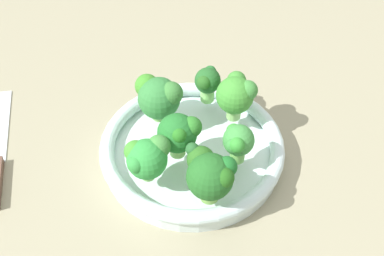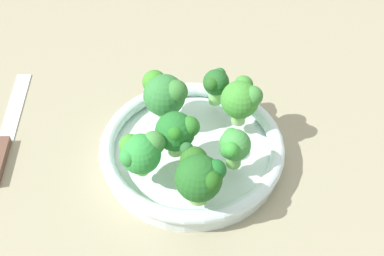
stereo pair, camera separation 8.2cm
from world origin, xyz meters
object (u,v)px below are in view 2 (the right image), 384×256
(broccoli_floret_1, at_px, (234,146))
(broccoli_floret_2, at_px, (165,93))
(broccoli_floret_3, at_px, (193,160))
(broccoli_floret_5, at_px, (216,84))
(broccoli_floret_6, at_px, (175,132))
(bowl, at_px, (192,150))
(broccoli_floret_7, at_px, (141,152))
(knife, at_px, (5,140))
(broccoli_floret_4, at_px, (242,98))
(broccoli_floret_0, at_px, (201,178))

(broccoli_floret_1, distance_m, broccoli_floret_2, 0.15)
(broccoli_floret_3, bearing_deg, broccoli_floret_2, -55.25)
(broccoli_floret_5, bearing_deg, broccoli_floret_6, 76.27)
(bowl, bearing_deg, broccoli_floret_1, 157.42)
(bowl, height_order, broccoli_floret_2, broccoli_floret_2)
(broccoli_floret_2, relative_size, broccoli_floret_7, 1.17)
(broccoli_floret_1, relative_size, knife, 0.25)
(broccoli_floret_4, bearing_deg, broccoli_floret_2, 7.99)
(broccoli_floret_2, xyz_separation_m, broccoli_floret_7, (-0.00, 0.13, -0.00))
(broccoli_floret_3, relative_size, knife, 0.21)
(broccoli_floret_2, bearing_deg, broccoli_floret_0, 123.14)
(broccoli_floret_0, bearing_deg, broccoli_floret_5, -82.03)
(knife, bearing_deg, broccoli_floret_2, -158.46)
(broccoli_floret_6, bearing_deg, broccoli_floret_0, 127.57)
(broccoli_floret_1, xyz_separation_m, broccoli_floret_7, (0.13, 0.05, -0.00))
(broccoli_floret_4, relative_size, broccoli_floret_6, 1.05)
(broccoli_floret_2, relative_size, knife, 0.31)
(broccoli_floret_2, bearing_deg, broccoli_floret_5, -146.32)
(broccoli_floret_1, height_order, knife, broccoli_floret_1)
(broccoli_floret_2, bearing_deg, broccoli_floret_1, 148.62)
(broccoli_floret_3, xyz_separation_m, broccoli_floret_4, (-0.04, -0.13, 0.01))
(broccoli_floret_4, bearing_deg, broccoli_floret_5, -32.33)
(broccoli_floret_7, bearing_deg, bowl, -125.98)
(broccoli_floret_0, relative_size, broccoli_floret_4, 1.02)
(broccoli_floret_3, height_order, broccoli_floret_7, broccoli_floret_7)
(broccoli_floret_0, height_order, broccoli_floret_4, broccoli_floret_0)
(broccoli_floret_1, bearing_deg, broccoli_floret_7, 20.26)
(knife, bearing_deg, broccoli_floret_5, -155.51)
(broccoli_floret_4, bearing_deg, broccoli_floret_6, 49.78)
(broccoli_floret_2, xyz_separation_m, broccoli_floret_4, (-0.12, -0.02, 0.01))
(broccoli_floret_2, height_order, broccoli_floret_4, broccoli_floret_4)
(broccoli_floret_0, relative_size, broccoli_floret_7, 1.15)
(bowl, height_order, broccoli_floret_4, broccoli_floret_4)
(broccoli_floret_4, xyz_separation_m, broccoli_floret_6, (0.08, 0.09, -0.00))
(broccoli_floret_2, relative_size, broccoli_floret_3, 1.44)
(broccoli_floret_0, xyz_separation_m, broccoli_floret_1, (-0.03, -0.07, -0.00))
(broccoli_floret_3, height_order, knife, broccoli_floret_3)
(broccoli_floret_1, distance_m, knife, 0.39)
(broccoli_floret_6, height_order, broccoli_floret_7, broccoli_floret_6)
(broccoli_floret_2, relative_size, broccoli_floret_5, 1.27)
(bowl, distance_m, broccoli_floret_1, 0.10)
(broccoli_floret_7, bearing_deg, broccoli_floret_1, -159.74)
(knife, bearing_deg, broccoli_floret_6, -175.78)
(broccoli_floret_1, bearing_deg, broccoli_floret_4, -84.61)
(broccoli_floret_1, xyz_separation_m, broccoli_floret_2, (0.13, -0.08, 0.00))
(broccoli_floret_2, height_order, broccoli_floret_6, same)
(broccoli_floret_5, distance_m, knife, 0.36)
(broccoli_floret_6, bearing_deg, broccoli_floret_5, -103.73)
(bowl, height_order, broccoli_floret_5, broccoli_floret_5)
(broccoli_floret_6, distance_m, knife, 0.30)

